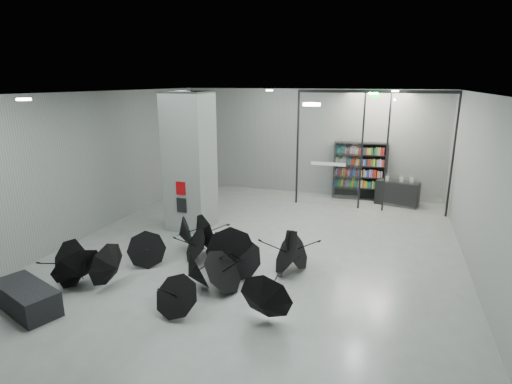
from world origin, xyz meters
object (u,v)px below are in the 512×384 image
(bench, at_px, (26,298))
(shop_counter, at_px, (397,193))
(column, at_px, (190,162))
(bookshelf, at_px, (360,171))
(umbrella_cluster, at_px, (198,265))

(bench, xyz_separation_m, shop_counter, (6.72, 9.63, 0.19))
(bench, bearing_deg, column, 100.44)
(shop_counter, bearing_deg, bookshelf, 176.90)
(column, relative_size, bench, 2.60)
(bench, distance_m, umbrella_cluster, 3.40)
(column, xyz_separation_m, shop_counter, (5.86, 4.36, -1.57))
(bench, bearing_deg, shop_counter, 74.76)
(column, bearing_deg, umbrella_cluster, -60.74)
(bookshelf, distance_m, shop_counter, 1.56)
(column, distance_m, umbrella_cluster, 3.82)
(column, bearing_deg, shop_counter, 36.65)
(umbrella_cluster, bearing_deg, column, 119.26)
(column, bearing_deg, bench, -99.22)
(bookshelf, bearing_deg, umbrella_cluster, -114.70)
(bench, xyz_separation_m, bookshelf, (5.34, 10.01, 0.81))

